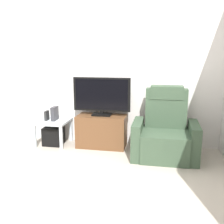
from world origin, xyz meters
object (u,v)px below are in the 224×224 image
Objects in this scene: recliner_armchair at (165,133)px; television at (102,96)px; game_console at (55,113)px; subwoofer_box at (54,136)px; tv_stand at (102,131)px; side_table at (53,124)px; book_upright at (47,116)px.

television is at bearing 157.71° from recliner_armchair.
recliner_armchair is 1.91m from game_console.
tv_stand is at bearing 3.62° from subwoofer_box.
recliner_armchair is at bearing -5.43° from side_table.
book_upright is 0.70× the size of game_console.
side_table is at bearing -164.05° from game_console.
television is at bearing 4.86° from subwoofer_box.
book_upright is at bearing -175.57° from tv_stand.
game_console is at bearing 15.95° from side_table.
game_console is (0.03, 0.01, 0.40)m from subwoofer_box.
television is 1.01m from side_table.
side_table is 2.25× the size of game_console.
television is 0.89m from game_console.
television is at bearing 4.86° from side_table.
game_console is (0.04, 0.01, 0.19)m from side_table.
book_upright is (-2.03, 0.16, 0.15)m from recliner_armchair.
subwoofer_box is at bearing -164.05° from game_console.
recliner_armchair reaches higher than side_table.
tv_stand is 3.47× the size of game_console.
game_console reaches higher than tv_stand.
side_table is (-0.86, -0.05, 0.10)m from tv_stand.
tv_stand is at bearing 3.08° from game_console.
tv_stand is 1.00m from book_upright.
television is 3.07× the size of subwoofer_box.
subwoofer_box is at bearing 11.31° from book_upright.
subwoofer_box is (0.00, -0.00, -0.21)m from side_table.
tv_stand is 1.10m from recliner_armchair.
television reaches higher than game_console.
recliner_armchair reaches higher than subwoofer_box.
side_table is 3.23× the size of book_upright.
television is 0.90× the size of recliner_armchair.
television is 4.04× the size of game_console.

